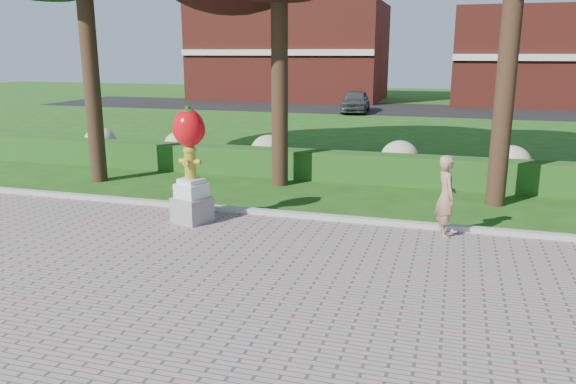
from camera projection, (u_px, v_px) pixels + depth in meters
The scene contains 10 objects.
ground at pixel (286, 273), 9.16m from camera, with size 100.00×100.00×0.00m, color #204912.
curb at pixel (327, 218), 11.93m from camera, with size 40.00×0.18×0.15m, color #ADADA5.
lawn_hedge at pixel (359, 167), 15.57m from camera, with size 24.00×0.70×0.80m, color #144916.
hydrangea_row at pixel (385, 157), 16.30m from camera, with size 20.10×1.10×0.99m.
street at pixel (416, 110), 35.18m from camera, with size 50.00×8.00×0.02m, color black.
building_left at pixel (290, 52), 42.70m from camera, with size 14.00×8.00×7.00m, color maroon.
building_right at pixel (546, 57), 37.76m from camera, with size 12.00×8.00×6.40m, color maroon.
hydrant_sculpture at pixel (190, 162), 11.50m from camera, with size 0.84×0.84×2.42m.
woman at pixel (446, 196), 10.71m from camera, with size 0.58×0.38×1.59m, color #9E785A.
parked_car at pixel (355, 101), 33.42m from camera, with size 1.55×3.86×1.31m, color #3D4044.
Camera 1 is at (2.49, -8.20, 3.50)m, focal length 35.00 mm.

